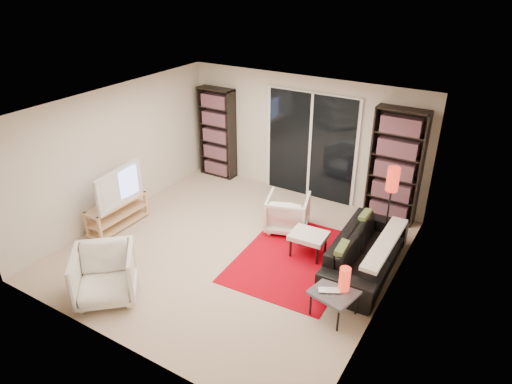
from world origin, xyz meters
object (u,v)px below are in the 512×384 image
(bookshelf_left, at_px, (217,133))
(tv_stand, at_px, (118,213))
(sofa, at_px, (366,252))
(ottoman, at_px, (309,237))
(side_table, at_px, (335,293))
(bookshelf_right, at_px, (395,167))
(armchair_front, at_px, (105,275))
(floor_lamp, at_px, (392,187))
(armchair_back, at_px, (288,213))

(bookshelf_left, bearing_deg, tv_stand, -94.81)
(sofa, relative_size, ottoman, 3.54)
(ottoman, bearing_deg, tv_stand, -164.15)
(bookshelf_left, height_order, ottoman, bookshelf_left)
(tv_stand, distance_m, sofa, 4.35)
(side_table, bearing_deg, bookshelf_left, 143.35)
(bookshelf_right, xyz_separation_m, sofa, (0.14, -1.74, -0.74))
(bookshelf_left, height_order, side_table, bookshelf_left)
(sofa, distance_m, armchair_front, 3.85)
(bookshelf_right, relative_size, floor_lamp, 1.45)
(bookshelf_left, xyz_separation_m, floor_lamp, (4.06, -0.98, 0.14))
(sofa, distance_m, ottoman, 0.92)
(bookshelf_right, distance_m, ottoman, 2.12)
(armchair_back, bearing_deg, ottoman, 123.28)
(bookshelf_right, height_order, sofa, bookshelf_right)
(sofa, xyz_separation_m, armchair_back, (-1.57, 0.43, 0.03))
(armchair_back, relative_size, side_table, 1.11)
(sofa, xyz_separation_m, floor_lamp, (0.07, 0.76, 0.80))
(sofa, distance_m, floor_lamp, 1.11)
(side_table, bearing_deg, sofa, 89.21)
(armchair_back, bearing_deg, sofa, 147.33)
(side_table, bearing_deg, armchair_back, 133.32)
(bookshelf_left, relative_size, bookshelf_right, 0.93)
(bookshelf_right, distance_m, armchair_front, 5.13)
(ottoman, distance_m, floor_lamp, 1.52)
(bookshelf_right, bearing_deg, floor_lamp, -78.00)
(armchair_front, bearing_deg, bookshelf_left, 62.45)
(sofa, height_order, side_table, sofa)
(armchair_front, relative_size, ottoman, 1.41)
(ottoman, bearing_deg, bookshelf_right, 67.13)
(ottoman, relative_size, floor_lamp, 0.41)
(tv_stand, bearing_deg, armchair_front, -48.39)
(bookshelf_right, relative_size, armchair_front, 2.51)
(bookshelf_right, bearing_deg, bookshelf_left, 180.00)
(armchair_back, bearing_deg, tv_stand, 11.91)
(floor_lamp, bearing_deg, ottoman, -138.62)
(sofa, height_order, floor_lamp, floor_lamp)
(bookshelf_right, xyz_separation_m, tv_stand, (-4.08, -2.78, -0.79))
(bookshelf_left, relative_size, armchair_front, 2.33)
(ottoman, bearing_deg, armchair_back, 140.58)
(floor_lamp, bearing_deg, armchair_back, -168.75)
(bookshelf_left, height_order, armchair_back, bookshelf_left)
(bookshelf_right, distance_m, floor_lamp, 1.00)
(tv_stand, height_order, sofa, sofa)
(armchair_front, bearing_deg, side_table, -17.41)
(bookshelf_left, bearing_deg, ottoman, -30.99)
(bookshelf_left, distance_m, bookshelf_right, 3.85)
(side_table, bearing_deg, tv_stand, 177.67)
(armchair_front, bearing_deg, bookshelf_right, 15.22)
(armchair_front, xyz_separation_m, floor_lamp, (2.98, 3.29, 0.73))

